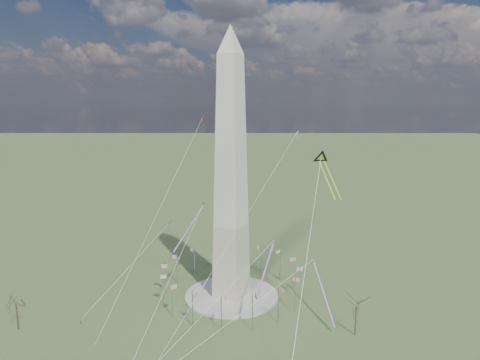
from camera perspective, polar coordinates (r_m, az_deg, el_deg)
The scene contains 14 objects.
ground at distance 171.74m, azimuth -1.15°, elevation -15.24°, with size 2000.00×2000.00×0.00m, color #425C2E.
plaza at distance 171.57m, azimuth -1.15°, elevation -15.12°, with size 36.00×36.00×0.80m, color #A29C94.
washington_monument at distance 156.95m, azimuth -1.21°, elevation 0.73°, with size 15.56×15.56×100.00m.
flagpole_ring at distance 168.70m, azimuth -1.15°, elevation -13.02°, with size 54.40×54.40×13.00m.
tree_near at distance 147.13m, azimuth 15.27°, elevation -15.76°, with size 8.35×8.35×14.62m.
tree_far at distance 163.36m, azimuth -27.74°, elevation -14.18°, with size 7.78×7.78×13.62m.
person_west at distance 162.18m, azimuth -20.43°, elevation -17.28°, with size 0.77×0.60×1.59m, color gray.
kite_delta_black at distance 147.64m, azimuth 10.90°, elevation 2.57°, with size 13.98×15.57×14.06m.
kite_diamond_purple at distance 177.64m, azimuth -9.34°, elevation -5.89°, with size 1.53×2.58×8.15m.
kite_streamer_left at distance 146.58m, azimuth 3.75°, elevation -10.64°, with size 4.15×19.43×13.39m.
kite_streamer_mid at distance 164.94m, azimuth -6.22°, elevation -5.38°, with size 1.97×20.95×14.38m.
kite_streamer_right at distance 157.97m, azimuth 10.65°, elevation -13.14°, with size 15.25×19.06×15.86m.
kite_small_red at distance 211.44m, azimuth -5.03°, elevation 8.09°, with size 1.28×1.81×4.53m.
kite_small_white at distance 196.95m, azimuth 7.65°, elevation 6.21°, with size 1.51×1.33×3.96m.
Camera 1 is at (76.99, -134.13, 74.66)m, focal length 32.00 mm.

